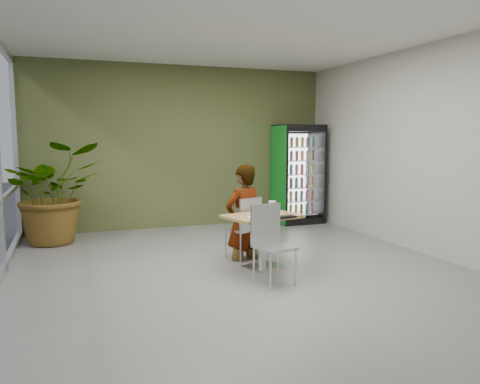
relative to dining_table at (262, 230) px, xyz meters
name	(u,v)px	position (x,y,z in m)	size (l,w,h in m)	color
ground	(243,273)	(-0.31, -0.10, -0.54)	(7.00, 7.00, 0.00)	gray
room_envelope	(243,152)	(-0.31, -0.10, 1.06)	(6.00, 7.00, 3.20)	beige
dining_table	(262,230)	(0.00, 0.00, 0.00)	(1.10, 0.89, 0.75)	tan
chair_far	(246,223)	(-0.02, 0.55, 0.01)	(0.52, 0.53, 0.92)	silver
chair_near	(270,237)	(-0.13, -0.56, 0.03)	(0.50, 0.50, 0.97)	silver
seated_woman	(243,222)	(-0.05, 0.60, 0.02)	(0.63, 0.41, 1.70)	black
pizza_plate	(261,213)	(0.01, 0.08, 0.23)	(0.32, 0.25, 0.03)	white
soda_cup	(272,208)	(0.14, -0.01, 0.30)	(0.10, 0.10, 0.18)	white
napkin_stack	(253,217)	(-0.21, -0.19, 0.22)	(0.14, 0.14, 0.02)	white
cafeteria_tray	(277,216)	(0.11, -0.23, 0.23)	(0.42, 0.31, 0.02)	black
beverage_fridge	(298,174)	(2.08, 3.01, 0.49)	(0.95, 0.74, 2.05)	black
potted_plant	(54,193)	(-2.69, 2.70, 0.32)	(1.55, 1.34, 1.72)	#366629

